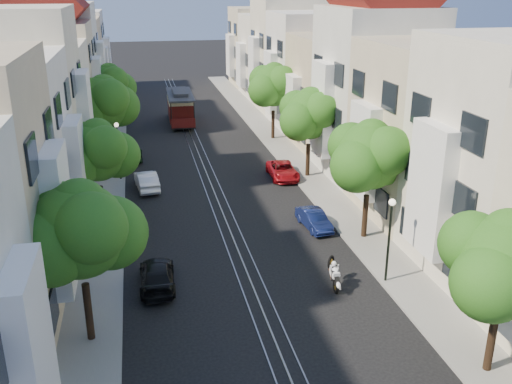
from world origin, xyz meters
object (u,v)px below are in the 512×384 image
tree_w_a (81,233)px  parked_car_e_far (283,170)px  tree_e_b (370,157)px  tree_w_d (110,85)px  parked_car_w_mid (147,181)px  tree_e_d (274,86)px  tree_w_b (98,153)px  tree_e_a (506,265)px  parked_car_w_near (157,275)px  parked_car_e_mid (314,219)px  cable_car (180,105)px  sportbike_rider (334,273)px  lamp_east (390,228)px  lamp_west (118,142)px  parked_car_w_far (134,154)px  tree_w_c (104,104)px  tree_e_c (310,116)px

tree_w_a → parked_car_e_far: size_ratio=1.62×
parked_car_e_far → tree_e_b: bearing=-78.4°
tree_w_d → parked_car_w_mid: tree_w_d is taller
tree_e_b → tree_w_a: 16.01m
tree_e_d → parked_car_e_far: 11.83m
tree_w_b → tree_e_a: bearing=-49.7°
tree_e_a → parked_car_w_near: bearing=142.7°
tree_e_a → parked_car_w_near: (-11.66, 8.89, -3.82)m
tree_w_b → tree_w_d: tree_w_d is taller
tree_e_a → parked_car_e_mid: (-2.40, 13.92, -3.86)m
tree_w_b → cable_car: (6.64, 25.19, -2.59)m
tree_e_a → sportbike_rider: (-3.57, 7.04, -3.62)m
tree_w_d → sportbike_rider: bearing=-71.3°
lamp_east → parked_car_e_mid: bearing=101.8°
parked_car_w_near → tree_w_b: bearing=-70.0°
tree_w_b → lamp_west: 8.22m
cable_car → parked_car_w_far: bearing=-110.1°
tree_w_d → parked_car_w_near: tree_w_d is taller
tree_e_b → parked_car_w_near: bearing=-165.0°
tree_e_d → tree_w_c: bearing=-157.4°
tree_e_d → parked_car_e_far: (-1.92, -10.85, -4.30)m
lamp_east → tree_e_d: bearing=88.0°
tree_w_d → parked_car_w_near: (2.74, -30.11, -4.02)m
parked_car_e_far → tree_w_d: bearing=130.1°
sportbike_rider → parked_car_w_near: bearing=171.6°
tree_w_a → parked_car_w_mid: size_ratio=1.74×
sportbike_rider → tree_e_d: bearing=87.0°
tree_w_c → tree_e_c: bearing=-19.1°
tree_e_b → tree_e_d: 22.00m
tree_e_c → tree_w_c: (-14.40, 5.00, 0.47)m
tree_e_c → tree_w_b: (-14.40, -6.00, -0.20)m
tree_e_d → tree_e_a: bearing=-90.0°
sportbike_rider → parked_car_w_far: (-8.98, 22.85, -0.24)m
tree_w_d → lamp_east: size_ratio=1.57×
tree_w_c → tree_e_b: bearing=-48.0°
cable_car → tree_w_c: bearing=-113.9°
tree_e_b → parked_car_w_far: (-12.54, 17.89, -4.20)m
tree_w_d → parked_car_w_far: bearing=-78.5°
tree_e_a → parked_car_w_far: tree_e_a is taller
lamp_west → cable_car: lamp_west is taller
cable_car → parked_car_e_mid: 28.81m
tree_e_b → parked_car_w_far: tree_e_b is taller
tree_w_a → tree_w_c: 23.00m
tree_e_d → parked_car_e_mid: bearing=-96.8°
lamp_west → parked_car_w_far: size_ratio=1.32×
sportbike_rider → cable_car: 35.42m
tree_e_a → parked_car_w_mid: tree_e_a is taller
parked_car_w_near → tree_e_d: bearing=-113.6°
tree_e_c → cable_car: tree_e_c is taller
sportbike_rider → cable_car: bearing=101.3°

